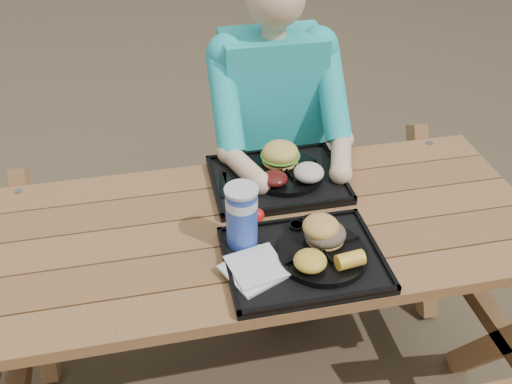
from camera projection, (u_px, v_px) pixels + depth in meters
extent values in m
plane|color=#999999|center=(256.00, 371.00, 2.24)|extent=(60.00, 60.00, 0.00)
cube|color=black|center=(303.00, 261.00, 1.64)|extent=(0.45, 0.35, 0.02)
cube|color=black|center=(278.00, 180.00, 1.96)|extent=(0.45, 0.35, 0.02)
cylinder|color=black|center=(323.00, 254.00, 1.64)|extent=(0.26, 0.26, 0.02)
cylinder|color=black|center=(286.00, 173.00, 1.96)|extent=(0.26, 0.26, 0.02)
cube|color=silver|center=(254.00, 270.00, 1.59)|extent=(0.20, 0.20, 0.02)
cylinder|color=#1739AE|center=(242.00, 217.00, 1.64)|extent=(0.09, 0.09, 0.19)
cylinder|color=#321105|center=(297.00, 228.00, 1.73)|extent=(0.05, 0.05, 0.03)
cylinder|color=yellow|center=(311.00, 224.00, 1.74)|extent=(0.05, 0.05, 0.03)
ellipsoid|color=gold|center=(310.00, 261.00, 1.57)|extent=(0.09, 0.09, 0.05)
cube|color=black|center=(229.00, 182.00, 1.93)|extent=(0.03, 0.14, 0.01)
ellipsoid|color=#4E100F|center=(275.00, 178.00, 1.89)|extent=(0.09, 0.09, 0.04)
ellipsoid|color=beige|center=(309.00, 173.00, 1.90)|extent=(0.10, 0.10, 0.06)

